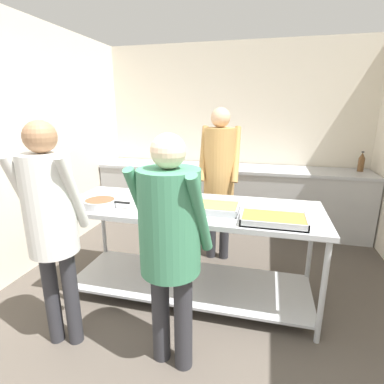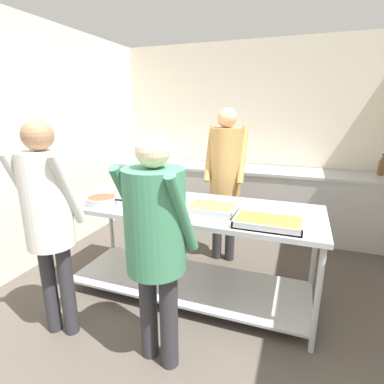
{
  "view_description": "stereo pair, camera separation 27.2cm",
  "coord_description": "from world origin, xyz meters",
  "px_view_note": "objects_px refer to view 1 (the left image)",
  "views": [
    {
      "loc": [
        0.52,
        -1.15,
        1.73
      ],
      "look_at": [
        -0.12,
        1.4,
        0.99
      ],
      "focal_mm": 28.0,
      "sensor_mm": 36.0,
      "label": 1
    },
    {
      "loc": [
        0.78,
        -1.07,
        1.73
      ],
      "look_at": [
        -0.12,
        1.4,
        0.99
      ],
      "focal_mm": 28.0,
      "sensor_mm": 36.0,
      "label": 2
    }
  ],
  "objects_px": {
    "guest_serving_left": "(170,234)",
    "guest_serving_right": "(50,214)",
    "broccoli_bowl": "(174,206)",
    "serving_tray_vegetables": "(273,220)",
    "cook_behind_counter": "(219,169)",
    "sauce_pan": "(100,203)",
    "plate_stack": "(154,196)",
    "water_bottle": "(361,162)",
    "serving_tray_roast": "(215,208)"
  },
  "relations": [
    {
      "from": "guest_serving_left",
      "to": "guest_serving_right",
      "type": "bearing_deg",
      "value": -179.22
    },
    {
      "from": "broccoli_bowl",
      "to": "serving_tray_vegetables",
      "type": "xyz_separation_m",
      "value": [
        0.82,
        -0.08,
        -0.02
      ]
    },
    {
      "from": "guest_serving_left",
      "to": "cook_behind_counter",
      "type": "relative_size",
      "value": 0.92
    },
    {
      "from": "sauce_pan",
      "to": "guest_serving_right",
      "type": "relative_size",
      "value": 0.26
    },
    {
      "from": "plate_stack",
      "to": "serving_tray_vegetables",
      "type": "bearing_deg",
      "value": -17.87
    },
    {
      "from": "plate_stack",
      "to": "sauce_pan",
      "type": "bearing_deg",
      "value": -139.1
    },
    {
      "from": "broccoli_bowl",
      "to": "serving_tray_vegetables",
      "type": "relative_size",
      "value": 0.45
    },
    {
      "from": "sauce_pan",
      "to": "water_bottle",
      "type": "bearing_deg",
      "value": 39.39
    },
    {
      "from": "broccoli_bowl",
      "to": "water_bottle",
      "type": "xyz_separation_m",
      "value": [
        1.97,
        2.1,
        0.1
      ]
    },
    {
      "from": "cook_behind_counter",
      "to": "serving_tray_roast",
      "type": "bearing_deg",
      "value": -82.97
    },
    {
      "from": "broccoli_bowl",
      "to": "water_bottle",
      "type": "bearing_deg",
      "value": 46.83
    },
    {
      "from": "sauce_pan",
      "to": "cook_behind_counter",
      "type": "height_order",
      "value": "cook_behind_counter"
    },
    {
      "from": "serving_tray_roast",
      "to": "guest_serving_right",
      "type": "xyz_separation_m",
      "value": [
        -1.01,
        -0.74,
        0.11
      ]
    },
    {
      "from": "plate_stack",
      "to": "guest_serving_right",
      "type": "xyz_separation_m",
      "value": [
        -0.39,
        -0.93,
        0.11
      ]
    },
    {
      "from": "guest_serving_left",
      "to": "water_bottle",
      "type": "height_order",
      "value": "guest_serving_left"
    },
    {
      "from": "sauce_pan",
      "to": "water_bottle",
      "type": "distance_m",
      "value": 3.39
    },
    {
      "from": "plate_stack",
      "to": "cook_behind_counter",
      "type": "relative_size",
      "value": 0.15
    },
    {
      "from": "sauce_pan",
      "to": "plate_stack",
      "type": "xyz_separation_m",
      "value": [
        0.38,
        0.33,
        -0.01
      ]
    },
    {
      "from": "guest_serving_right",
      "to": "sauce_pan",
      "type": "bearing_deg",
      "value": 88.46
    },
    {
      "from": "serving_tray_vegetables",
      "to": "cook_behind_counter",
      "type": "relative_size",
      "value": 0.28
    },
    {
      "from": "guest_serving_right",
      "to": "plate_stack",
      "type": "bearing_deg",
      "value": 66.98
    },
    {
      "from": "serving_tray_vegetables",
      "to": "broccoli_bowl",
      "type": "bearing_deg",
      "value": 174.31
    },
    {
      "from": "serving_tray_vegetables",
      "to": "guest_serving_right",
      "type": "distance_m",
      "value": 1.6
    },
    {
      "from": "water_bottle",
      "to": "sauce_pan",
      "type": "bearing_deg",
      "value": -140.61
    },
    {
      "from": "guest_serving_right",
      "to": "cook_behind_counter",
      "type": "relative_size",
      "value": 0.95
    },
    {
      "from": "cook_behind_counter",
      "to": "water_bottle",
      "type": "relative_size",
      "value": 6.47
    },
    {
      "from": "cook_behind_counter",
      "to": "sauce_pan",
      "type": "bearing_deg",
      "value": -131.28
    },
    {
      "from": "serving_tray_roast",
      "to": "guest_serving_left",
      "type": "relative_size",
      "value": 0.25
    },
    {
      "from": "water_bottle",
      "to": "serving_tray_vegetables",
      "type": "bearing_deg",
      "value": -117.85
    },
    {
      "from": "sauce_pan",
      "to": "serving_tray_vegetables",
      "type": "relative_size",
      "value": 0.87
    },
    {
      "from": "broccoli_bowl",
      "to": "serving_tray_vegetables",
      "type": "distance_m",
      "value": 0.82
    },
    {
      "from": "serving_tray_vegetables",
      "to": "guest_serving_left",
      "type": "bearing_deg",
      "value": -138.44
    },
    {
      "from": "water_bottle",
      "to": "guest_serving_right",
      "type": "bearing_deg",
      "value": -133.79
    },
    {
      "from": "broccoli_bowl",
      "to": "guest_serving_right",
      "type": "bearing_deg",
      "value": -135.68
    },
    {
      "from": "plate_stack",
      "to": "cook_behind_counter",
      "type": "bearing_deg",
      "value": 53.28
    },
    {
      "from": "broccoli_bowl",
      "to": "cook_behind_counter",
      "type": "distance_m",
      "value": 0.99
    },
    {
      "from": "plate_stack",
      "to": "serving_tray_vegetables",
      "type": "xyz_separation_m",
      "value": [
        1.09,
        -0.35,
        -0.0
      ]
    },
    {
      "from": "serving_tray_vegetables",
      "to": "plate_stack",
      "type": "bearing_deg",
      "value": 162.13
    },
    {
      "from": "serving_tray_vegetables",
      "to": "guest_serving_right",
      "type": "bearing_deg",
      "value": -158.88
    },
    {
      "from": "serving_tray_roast",
      "to": "cook_behind_counter",
      "type": "bearing_deg",
      "value": 97.03
    },
    {
      "from": "plate_stack",
      "to": "water_bottle",
      "type": "xyz_separation_m",
      "value": [
        2.24,
        1.82,
        0.11
      ]
    },
    {
      "from": "serving_tray_roast",
      "to": "guest_serving_left",
      "type": "distance_m",
      "value": 0.75
    },
    {
      "from": "cook_behind_counter",
      "to": "water_bottle",
      "type": "xyz_separation_m",
      "value": [
        1.73,
        1.14,
        -0.05
      ]
    },
    {
      "from": "serving_tray_vegetables",
      "to": "serving_tray_roast",
      "type": "bearing_deg",
      "value": 160.7
    },
    {
      "from": "sauce_pan",
      "to": "serving_tray_roast",
      "type": "height_order",
      "value": "sauce_pan"
    },
    {
      "from": "broccoli_bowl",
      "to": "serving_tray_vegetables",
      "type": "bearing_deg",
      "value": -5.69
    },
    {
      "from": "plate_stack",
      "to": "serving_tray_roast",
      "type": "height_order",
      "value": "plate_stack"
    },
    {
      "from": "sauce_pan",
      "to": "broccoli_bowl",
      "type": "xyz_separation_m",
      "value": [
        0.65,
        0.06,
        0.01
      ]
    },
    {
      "from": "serving_tray_roast",
      "to": "serving_tray_vegetables",
      "type": "distance_m",
      "value": 0.5
    },
    {
      "from": "water_bottle",
      "to": "plate_stack",
      "type": "bearing_deg",
      "value": -140.88
    }
  ]
}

